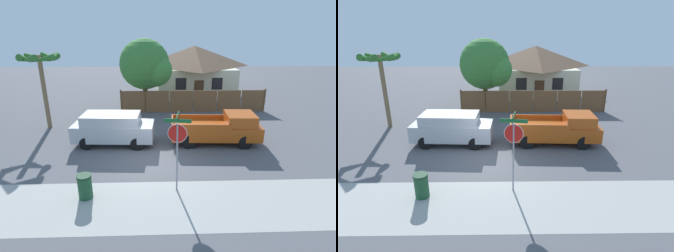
{
  "view_description": "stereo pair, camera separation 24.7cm",
  "coord_description": "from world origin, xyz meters",
  "views": [
    {
      "loc": [
        0.56,
        -11.99,
        6.15
      ],
      "look_at": [
        1.01,
        0.81,
        1.6
      ],
      "focal_mm": 28.0,
      "sensor_mm": 36.0,
      "label": 1
    },
    {
      "loc": [
        0.81,
        -11.99,
        6.15
      ],
      "look_at": [
        1.01,
        0.81,
        1.6
      ],
      "focal_mm": 28.0,
      "sensor_mm": 36.0,
      "label": 2
    }
  ],
  "objects": [
    {
      "name": "palm_tree",
      "position": [
        -7.0,
        5.31,
        4.25
      ],
      "size": [
        2.47,
        2.67,
        4.97
      ],
      "color": "brown",
      "rests_on": "ground"
    },
    {
      "name": "wooden_fence",
      "position": [
        3.36,
        8.78,
        0.89
      ],
      "size": [
        11.86,
        0.12,
        1.88
      ],
      "color": "brown",
      "rests_on": "ground"
    },
    {
      "name": "stop_sign",
      "position": [
        1.25,
        -2.63,
        2.26
      ],
      "size": [
        1.05,
        0.94,
        3.28
      ],
      "rotation": [
        0.0,
        0.0,
        -0.17
      ],
      "color": "gray",
      "rests_on": "ground"
    },
    {
      "name": "ground_plane",
      "position": [
        0.0,
        0.0,
        0.0
      ],
      "size": [
        80.0,
        80.0,
        0.0
      ],
      "primitive_type": "plane",
      "color": "#56565B"
    },
    {
      "name": "house",
      "position": [
        4.31,
        16.05,
        2.56
      ],
      "size": [
        8.18,
        8.09,
        4.94
      ],
      "color": "beige",
      "rests_on": "ground"
    },
    {
      "name": "oak_tree",
      "position": [
        -0.41,
        9.78,
        3.67
      ],
      "size": [
        4.29,
        4.09,
        5.81
      ],
      "color": "brown",
      "rests_on": "ground"
    },
    {
      "name": "sidewalk_strip",
      "position": [
        0.0,
        -3.6,
        0.0
      ],
      "size": [
        36.0,
        3.2,
        0.01
      ],
      "color": "#A3A39E",
      "rests_on": "ground"
    },
    {
      "name": "trash_bin",
      "position": [
        -2.37,
        -3.05,
        0.51
      ],
      "size": [
        0.58,
        0.58,
        1.0
      ],
      "color": "#1E4C2D",
      "rests_on": "ground"
    },
    {
      "name": "red_suv",
      "position": [
        -2.09,
        2.29,
        1.0
      ],
      "size": [
        4.65,
        2.1,
        1.84
      ],
      "rotation": [
        0.0,
        0.0,
        -0.05
      ],
      "color": "#B7B7BC",
      "rests_on": "ground"
    },
    {
      "name": "orange_pickup",
      "position": [
        4.04,
        2.28,
        0.89
      ],
      "size": [
        5.18,
        2.23,
        1.81
      ],
      "rotation": [
        0.0,
        0.0,
        -0.05
      ],
      "color": "#B74C14",
      "rests_on": "ground"
    }
  ]
}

